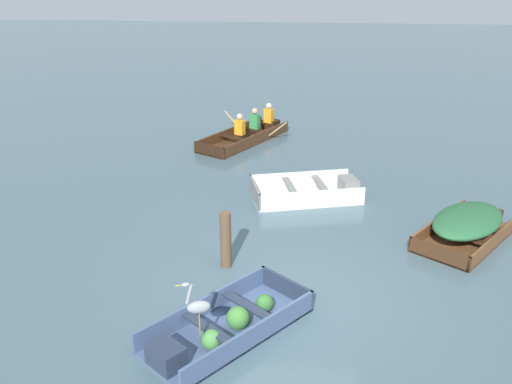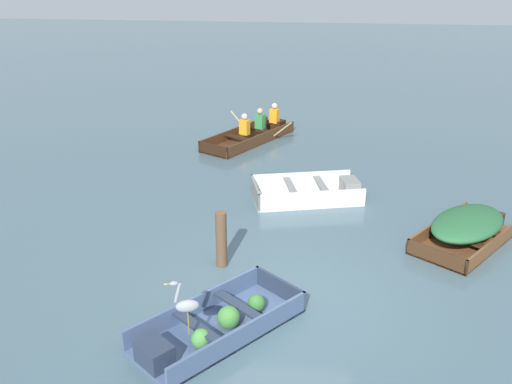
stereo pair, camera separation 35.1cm
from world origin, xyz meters
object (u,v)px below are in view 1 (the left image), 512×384
(rowboat_dark_varnish_with_crew, at_px, (248,133))
(skiff_white_near_moored, at_px, (311,191))
(heron_on_dinghy, at_px, (198,306))
(skiff_wooden_brown_mid_moored, at_px, (468,223))
(dinghy_slate_blue_foreground, at_px, (225,326))
(mooring_post, at_px, (226,240))

(rowboat_dark_varnish_with_crew, bearing_deg, skiff_white_near_moored, -65.96)
(heron_on_dinghy, bearing_deg, skiff_white_near_moored, 75.23)
(skiff_wooden_brown_mid_moored, xyz_separation_m, rowboat_dark_varnish_with_crew, (-4.95, 6.05, -0.14))
(skiff_white_near_moored, distance_m, skiff_wooden_brown_mid_moored, 3.53)
(dinghy_slate_blue_foreground, relative_size, heron_on_dinghy, 3.24)
(dinghy_slate_blue_foreground, distance_m, rowboat_dark_varnish_with_crew, 9.54)
(skiff_white_near_moored, height_order, heron_on_dinghy, heron_on_dinghy)
(skiff_white_near_moored, height_order, skiff_wooden_brown_mid_moored, skiff_wooden_brown_mid_moored)
(skiff_white_near_moored, xyz_separation_m, heron_on_dinghy, (-1.53, -5.79, 0.70))
(skiff_white_near_moored, relative_size, heron_on_dinghy, 3.14)
(heron_on_dinghy, xyz_separation_m, mooring_post, (0.02, 2.52, -0.33))
(skiff_white_near_moored, relative_size, rowboat_dark_varnish_with_crew, 0.78)
(dinghy_slate_blue_foreground, bearing_deg, rowboat_dark_varnish_with_crew, 93.94)
(dinghy_slate_blue_foreground, height_order, mooring_post, mooring_post)
(dinghy_slate_blue_foreground, xyz_separation_m, skiff_white_near_moored, (1.25, 5.25, 0.01))
(dinghy_slate_blue_foreground, xyz_separation_m, skiff_wooden_brown_mid_moored, (4.29, 3.46, 0.19))
(skiff_white_near_moored, relative_size, skiff_wooden_brown_mid_moored, 1.00)
(dinghy_slate_blue_foreground, xyz_separation_m, mooring_post, (-0.26, 1.98, 0.39))
(rowboat_dark_varnish_with_crew, bearing_deg, skiff_wooden_brown_mid_moored, -50.75)
(rowboat_dark_varnish_with_crew, distance_m, mooring_post, 7.55)
(skiff_wooden_brown_mid_moored, distance_m, heron_on_dinghy, 6.10)
(skiff_white_near_moored, xyz_separation_m, skiff_wooden_brown_mid_moored, (3.04, -1.79, 0.19))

